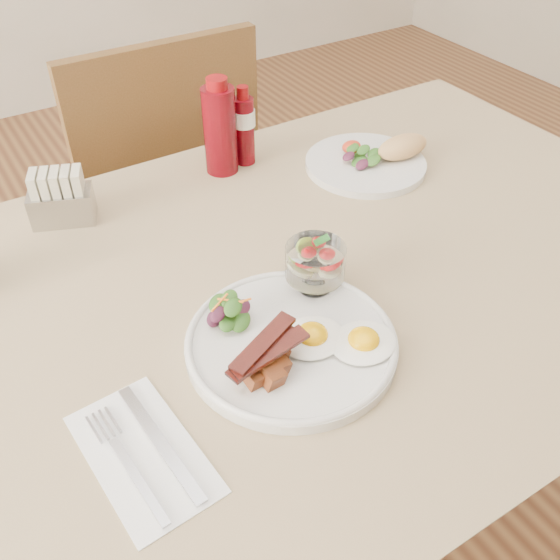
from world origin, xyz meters
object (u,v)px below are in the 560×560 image
(chair_far, at_px, (160,195))
(ketchup_bottle, at_px, (220,129))
(table, at_px, (313,310))
(fruit_cup, at_px, (315,262))
(second_plate, at_px, (374,159))
(hot_sauce_bottle, at_px, (244,127))
(main_plate, at_px, (291,344))
(sugar_caddy, at_px, (61,200))

(chair_far, bearing_deg, ketchup_bottle, -87.07)
(table, relative_size, fruit_cup, 15.56)
(table, distance_m, fruit_cup, 0.17)
(chair_far, distance_m, second_plate, 0.59)
(second_plate, distance_m, ketchup_bottle, 0.30)
(hot_sauce_bottle, bearing_deg, table, -101.44)
(fruit_cup, distance_m, ketchup_bottle, 0.39)
(main_plate, bearing_deg, fruit_cup, 39.87)
(main_plate, relative_size, second_plate, 1.16)
(chair_far, height_order, ketchup_bottle, ketchup_bottle)
(main_plate, distance_m, hot_sauce_bottle, 0.50)
(main_plate, xyz_separation_m, sugar_caddy, (-0.16, 0.45, 0.03))
(table, xyz_separation_m, chair_far, (0.00, 0.66, -0.14))
(ketchup_bottle, height_order, hot_sauce_bottle, ketchup_bottle)
(main_plate, bearing_deg, hot_sauce_bottle, 67.55)
(main_plate, xyz_separation_m, second_plate, (0.39, 0.32, 0.01))
(fruit_cup, relative_size, hot_sauce_bottle, 0.57)
(main_plate, height_order, second_plate, second_plate)
(table, bearing_deg, hot_sauce_bottle, 78.56)
(main_plate, distance_m, ketchup_bottle, 0.49)
(main_plate, xyz_separation_m, hot_sauce_bottle, (0.19, 0.46, 0.07))
(hot_sauce_bottle, relative_size, sugar_caddy, 1.31)
(main_plate, relative_size, ketchup_bottle, 1.56)
(chair_far, distance_m, hot_sauce_bottle, 0.45)
(second_plate, height_order, sugar_caddy, sugar_caddy)
(main_plate, distance_m, sugar_caddy, 0.48)
(table, distance_m, sugar_caddy, 0.45)
(chair_far, relative_size, second_plate, 3.84)
(ketchup_bottle, distance_m, hot_sauce_bottle, 0.05)
(main_plate, height_order, sugar_caddy, sugar_caddy)
(sugar_caddy, bearing_deg, chair_far, 71.58)
(table, height_order, hot_sauce_bottle, hot_sauce_bottle)
(hot_sauce_bottle, bearing_deg, ketchup_bottle, -175.71)
(fruit_cup, bearing_deg, sugar_caddy, 123.08)
(main_plate, distance_m, second_plate, 0.50)
(main_plate, bearing_deg, sugar_caddy, 109.96)
(hot_sauce_bottle, bearing_deg, second_plate, -35.67)
(main_plate, bearing_deg, table, 45.21)
(second_plate, bearing_deg, table, -143.97)
(main_plate, bearing_deg, second_plate, 39.18)
(second_plate, bearing_deg, main_plate, -140.82)
(fruit_cup, xyz_separation_m, hot_sauce_bottle, (0.11, 0.39, 0.01))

